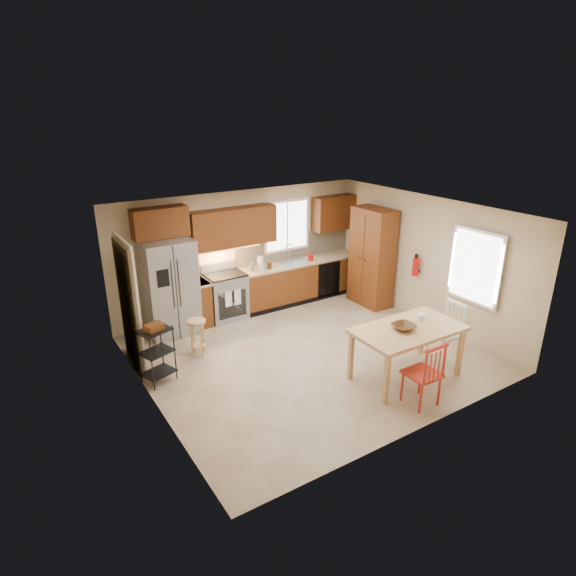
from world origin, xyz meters
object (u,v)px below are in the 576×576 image
at_px(utility_cart, 157,355).
at_px(refrigerator, 170,288).
at_px(chair_red, 422,372).
at_px(table_bowl, 403,330).
at_px(dining_table, 406,353).
at_px(range_stove, 226,297).
at_px(pantry, 372,257).
at_px(soap_bottle, 311,256).
at_px(fire_extinguisher, 416,267).
at_px(table_jar, 421,318).
at_px(bar_stool, 198,338).
at_px(chair_white, 445,332).

bearing_deg(utility_cart, refrigerator, 44.30).
xyz_separation_m(chair_red, table_bowl, (0.24, 0.65, 0.35)).
xyz_separation_m(refrigerator, dining_table, (2.56, -3.54, -0.49)).
xyz_separation_m(range_stove, chair_red, (1.06, -4.25, 0.05)).
height_order(refrigerator, pantry, pantry).
xyz_separation_m(soap_bottle, fire_extinguisher, (1.15, -1.95, 0.10)).
distance_m(range_stove, table_jar, 3.95).
bearing_deg(fire_extinguisher, bar_stool, 168.33).
height_order(pantry, chair_white, pantry).
xyz_separation_m(table_bowl, table_jar, (0.49, 0.11, 0.03)).
height_order(pantry, fire_extinguisher, pantry).
xyz_separation_m(soap_bottle, table_jar, (-0.24, -3.41, -0.11)).
bearing_deg(chair_red, table_jar, 47.06).
height_order(refrigerator, chair_red, refrigerator).
xyz_separation_m(pantry, table_jar, (-1.19, -2.51, -0.16)).
bearing_deg(table_jar, chair_white, -5.79).
distance_m(range_stove, fire_extinguisher, 3.83).
bearing_deg(utility_cart, pantry, -11.24).
distance_m(pantry, bar_stool, 4.14).
bearing_deg(utility_cart, chair_white, -42.68).
relative_size(dining_table, table_jar, 10.58).
distance_m(pantry, table_bowl, 3.11).
relative_size(range_stove, bar_stool, 1.41).
height_order(dining_table, chair_red, chair_red).
distance_m(refrigerator, bar_stool, 1.24).
height_order(soap_bottle, bar_stool, soap_bottle).
xyz_separation_m(fire_extinguisher, chair_white, (-0.82, -1.51, -0.59)).
relative_size(table_jar, utility_cart, 0.17).
bearing_deg(utility_cart, chair_red, -59.70).
distance_m(soap_bottle, fire_extinguisher, 2.27).
height_order(pantry, table_bowl, pantry).
bearing_deg(table_bowl, bar_stool, 134.40).
bearing_deg(bar_stool, pantry, -19.86).
xyz_separation_m(range_stove, soap_bottle, (2.03, -0.08, 0.54)).
relative_size(fire_extinguisher, table_bowl, 1.03).
bearing_deg(table_bowl, refrigerator, 124.74).
height_order(fire_extinguisher, table_jar, fire_extinguisher).
bearing_deg(soap_bottle, range_stove, 177.60).
height_order(pantry, dining_table, pantry).
height_order(refrigerator, soap_bottle, refrigerator).
bearing_deg(soap_bottle, refrigerator, 179.55).
relative_size(refrigerator, table_bowl, 5.20).
xyz_separation_m(range_stove, table_jar, (1.79, -3.49, 0.43)).
distance_m(range_stove, chair_red, 4.38).
relative_size(soap_bottle, table_bowl, 0.55).
bearing_deg(range_stove, soap_bottle, -2.40).
bearing_deg(dining_table, table_jar, 16.85).
relative_size(chair_red, table_jar, 6.22).
height_order(chair_white, table_bowl, chair_white).
xyz_separation_m(refrigerator, chair_red, (2.21, -4.19, -0.40)).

